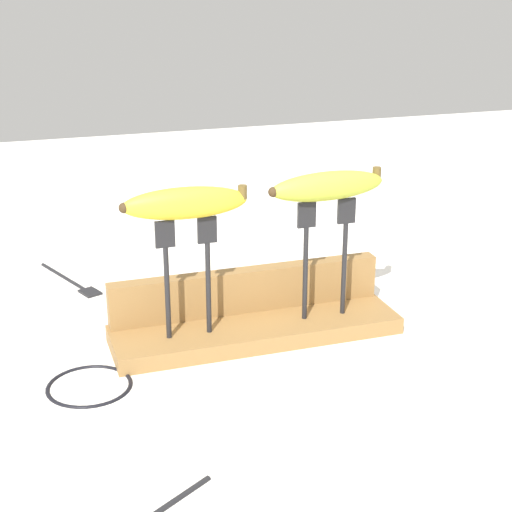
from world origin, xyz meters
name	(u,v)px	position (x,y,z in m)	size (l,w,h in m)	color
ground_plane	(256,337)	(0.00, 0.00, 0.00)	(3.00, 3.00, 0.00)	silver
wooden_board	(256,329)	(0.00, 0.00, 0.01)	(0.41, 0.11, 0.02)	olive
board_backstop	(246,290)	(0.00, 0.04, 0.06)	(0.40, 0.03, 0.06)	olive
fork_stand_left	(187,266)	(-0.10, -0.01, 0.12)	(0.08, 0.01, 0.17)	black
fork_stand_right	(326,248)	(0.10, -0.01, 0.13)	(0.09, 0.01, 0.17)	black
banana_raised_left	(185,203)	(-0.10, -0.01, 0.21)	(0.17, 0.04, 0.04)	yellow
banana_raised_right	(328,186)	(0.10, -0.01, 0.22)	(0.17, 0.05, 0.04)	#B2C138
fork_fallen_near	(75,282)	(-0.22, 0.28, 0.00)	(0.09, 0.18, 0.01)	black
wire_coil	(89,385)	(-0.24, -0.07, 0.00)	(0.11, 0.11, 0.01)	black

